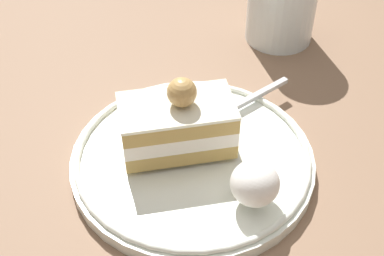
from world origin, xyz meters
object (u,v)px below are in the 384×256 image
at_px(dessert_plate, 192,159).
at_px(fork, 239,105).
at_px(cake_slice, 177,123).
at_px(drink_glass_near, 282,0).
at_px(whipped_cream_dollop, 255,183).

height_order(dessert_plate, fork, fork).
relative_size(dessert_plate, cake_slice, 1.97).
bearing_deg(dessert_plate, drink_glass_near, 70.75).
bearing_deg(cake_slice, drink_glass_near, 66.93).
xyz_separation_m(cake_slice, fork, (0.05, 0.06, -0.02)).
height_order(whipped_cream_dollop, fork, whipped_cream_dollop).
xyz_separation_m(fork, drink_glass_near, (0.04, 0.16, 0.03)).
bearing_deg(dessert_plate, fork, 60.38).
height_order(cake_slice, whipped_cream_dollop, cake_slice).
distance_m(dessert_plate, fork, 0.08).
distance_m(cake_slice, fork, 0.08).
height_order(dessert_plate, whipped_cream_dollop, whipped_cream_dollop).
height_order(whipped_cream_dollop, drink_glass_near, drink_glass_near).
relative_size(cake_slice, drink_glass_near, 0.98).
bearing_deg(whipped_cream_dollop, dessert_plate, 139.94).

